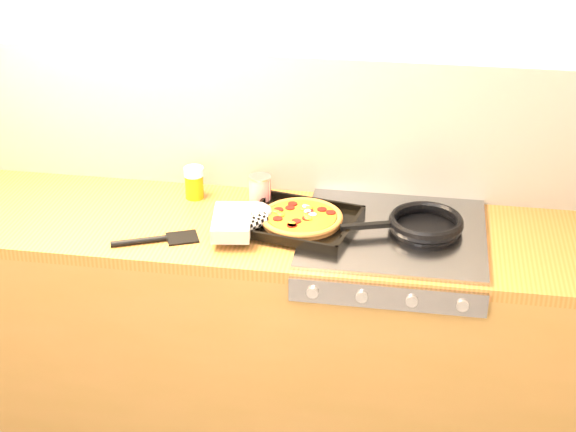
% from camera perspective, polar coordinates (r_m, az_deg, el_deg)
% --- Properties ---
extents(room_shell, '(3.20, 3.20, 3.20)m').
position_cam_1_polar(room_shell, '(3.13, -0.89, 5.96)').
color(room_shell, white).
rests_on(room_shell, ground).
extents(counter_run, '(3.20, 0.62, 0.90)m').
position_cam_1_polar(counter_run, '(3.21, -1.71, -7.67)').
color(counter_run, brown).
rests_on(counter_run, ground).
extents(stovetop, '(0.60, 0.56, 0.02)m').
position_cam_1_polar(stovetop, '(2.92, 6.85, -1.12)').
color(stovetop, gray).
rests_on(stovetop, counter_run).
extents(pizza_on_tray, '(0.50, 0.39, 0.06)m').
position_cam_1_polar(pizza_on_tray, '(2.92, -0.34, -0.20)').
color(pizza_on_tray, black).
rests_on(pizza_on_tray, stovetop).
extents(frying_pan, '(0.43, 0.31, 0.04)m').
position_cam_1_polar(frying_pan, '(2.93, 8.80, -0.52)').
color(frying_pan, black).
rests_on(frying_pan, stovetop).
extents(tomato_can, '(0.10, 0.10, 0.11)m').
position_cam_1_polar(tomato_can, '(3.08, -1.83, 1.65)').
color(tomato_can, '#9F0C17').
rests_on(tomato_can, counter_run).
extents(juice_glass, '(0.09, 0.09, 0.12)m').
position_cam_1_polar(juice_glass, '(3.15, -6.09, 2.17)').
color(juice_glass, '#C6790B').
rests_on(juice_glass, counter_run).
extents(wooden_spoon, '(0.30, 0.04, 0.02)m').
position_cam_1_polar(wooden_spoon, '(3.09, 2.07, 0.80)').
color(wooden_spoon, '#AF774A').
rests_on(wooden_spoon, counter_run).
extents(black_spatula, '(0.28, 0.16, 0.02)m').
position_cam_1_polar(black_spatula, '(2.89, -8.47, -1.52)').
color(black_spatula, black).
rests_on(black_spatula, counter_run).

